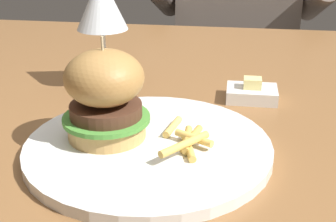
{
  "coord_description": "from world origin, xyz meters",
  "views": [
    {
      "loc": [
        0.01,
        -0.68,
        1.02
      ],
      "look_at": [
        -0.07,
        -0.15,
        0.78
      ],
      "focal_mm": 50.0,
      "sensor_mm": 36.0,
      "label": 1
    }
  ],
  "objects": [
    {
      "name": "dining_table",
      "position": [
        0.0,
        0.0,
        0.66
      ],
      "size": [
        1.33,
        0.99,
        0.74
      ],
      "color": "brown",
      "rests_on": "ground"
    },
    {
      "name": "diner_person",
      "position": [
        0.01,
        0.77,
        0.56
      ],
      "size": [
        0.51,
        0.36,
        1.18
      ],
      "color": "#282833",
      "rests_on": "ground"
    },
    {
      "name": "burger_sandwich",
      "position": [
        -0.14,
        -0.17,
        0.81
      ],
      "size": [
        0.11,
        0.11,
        0.13
      ],
      "color": "tan",
      "rests_on": "main_plate"
    },
    {
      "name": "butter_dish",
      "position": [
        0.04,
        0.01,
        0.75
      ],
      "size": [
        0.08,
        0.06,
        0.04
      ],
      "color": "white",
      "rests_on": "dining_table"
    },
    {
      "name": "wine_glass",
      "position": [
        -0.21,
        0.04,
        0.88
      ],
      "size": [
        0.08,
        0.08,
        0.19
      ],
      "color": "silver",
      "rests_on": "dining_table"
    },
    {
      "name": "main_plate",
      "position": [
        -0.09,
        -0.18,
        0.75
      ],
      "size": [
        0.3,
        0.3,
        0.01
      ],
      "primitive_type": "cylinder",
      "color": "white",
      "rests_on": "dining_table"
    },
    {
      "name": "fries_pile",
      "position": [
        -0.04,
        -0.18,
        0.76
      ],
      "size": [
        0.07,
        0.12,
        0.02
      ],
      "color": "#E0B251",
      "rests_on": "main_plate"
    }
  ]
}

